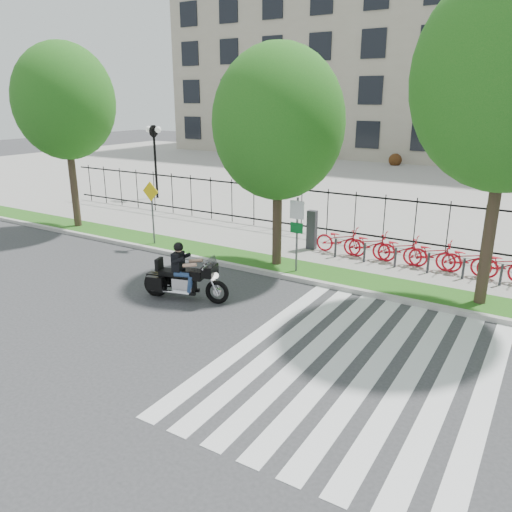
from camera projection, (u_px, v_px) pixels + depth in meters
The scene contains 16 objects.
ground at pixel (188, 318), 13.57m from camera, with size 120.00×120.00×0.00m, color #313134.
curb at pixel (265, 272), 16.88m from camera, with size 60.00×0.20×0.15m, color #ACA9A2.
grass_verge at pixel (277, 265), 17.57m from camera, with size 60.00×1.50×0.15m, color #235415.
sidewalk at pixel (308, 248), 19.60m from camera, with size 60.00×3.50×0.15m, color #99968F.
plaza at pixel (421, 185), 33.85m from camera, with size 80.00×34.00×0.10m, color #99968F.
crosswalk_stripes at pixel (357, 365), 11.17m from camera, with size 5.70×8.00×0.01m, color silver, non-canonical shape.
iron_fence at pixel (327, 213), 20.69m from camera, with size 30.00×0.06×2.00m, color black, non-canonical shape.
office_building at pixel (485, 50), 47.00m from camera, with size 60.00×21.90×20.15m.
lamp_post_left at pixel (154, 144), 28.32m from camera, with size 1.06×0.70×4.25m.
street_tree_0 at pixel (65, 102), 21.09m from camera, with size 4.23×4.23×7.84m.
street_tree_1 at pixel (278, 123), 16.11m from camera, with size 4.34×4.34×7.28m.
street_tree_2 at pixel (512, 79), 12.41m from camera, with size 4.96×4.96×8.88m.
bike_share_station at pixel (465, 259), 16.33m from camera, with size 11.15×0.88×1.50m.
sign_pole_regulatory at pixel (297, 225), 16.30m from camera, with size 0.50×0.09×2.50m.
sign_pole_warning at pixel (152, 204), 19.47m from camera, with size 0.78×0.09×2.49m.
motorcycle_rider at pixel (185, 277), 14.60m from camera, with size 2.69×1.15×2.11m.
Camera 1 is at (8.07, -9.61, 5.73)m, focal length 35.00 mm.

